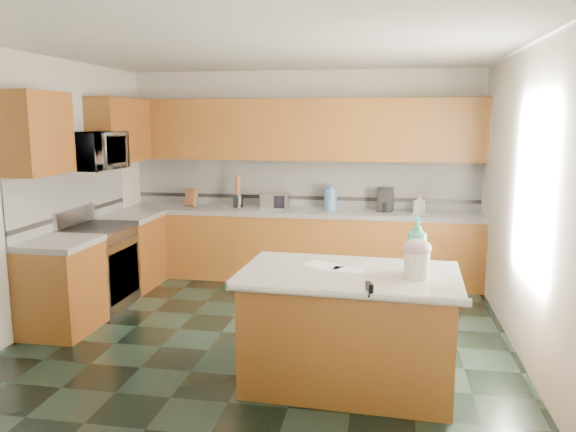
% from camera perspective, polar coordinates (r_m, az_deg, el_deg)
% --- Properties ---
extents(floor, '(4.60, 4.60, 0.00)m').
position_cam_1_polar(floor, '(5.58, -2.19, -11.98)').
color(floor, black).
rests_on(floor, ground).
extents(ceiling, '(4.60, 4.60, 0.00)m').
position_cam_1_polar(ceiling, '(5.22, -2.39, 16.74)').
color(ceiling, white).
rests_on(ceiling, ground).
extents(wall_back, '(4.60, 0.04, 2.70)m').
position_cam_1_polar(wall_back, '(7.50, 1.49, 4.26)').
color(wall_back, white).
rests_on(wall_back, ground).
extents(wall_front, '(4.60, 0.04, 2.70)m').
position_cam_1_polar(wall_front, '(3.04, -11.64, -3.98)').
color(wall_front, white).
rests_on(wall_front, ground).
extents(wall_left, '(0.04, 4.60, 2.70)m').
position_cam_1_polar(wall_left, '(6.15, -23.92, 2.24)').
color(wall_left, white).
rests_on(wall_left, ground).
extents(wall_right, '(0.04, 4.60, 2.70)m').
position_cam_1_polar(wall_right, '(5.25, 23.28, 1.15)').
color(wall_right, white).
rests_on(wall_right, ground).
extents(back_base_cab, '(4.60, 0.60, 0.86)m').
position_cam_1_polar(back_base_cab, '(7.33, 1.09, -3.15)').
color(back_base_cab, '#47220B').
rests_on(back_base_cab, ground).
extents(back_countertop, '(4.60, 0.64, 0.06)m').
position_cam_1_polar(back_countertop, '(7.24, 1.10, 0.40)').
color(back_countertop, white).
rests_on(back_countertop, back_base_cab).
extents(back_upper_cab, '(4.60, 0.33, 0.78)m').
position_cam_1_polar(back_upper_cab, '(7.28, 1.29, 8.75)').
color(back_upper_cab, '#47220B').
rests_on(back_upper_cab, wall_back).
extents(back_backsplash, '(4.60, 0.02, 0.63)m').
position_cam_1_polar(back_backsplash, '(7.48, 1.45, 3.36)').
color(back_backsplash, silver).
rests_on(back_backsplash, back_countertop).
extents(back_accent_band, '(4.60, 0.01, 0.05)m').
position_cam_1_polar(back_accent_band, '(7.50, 1.44, 1.88)').
color(back_accent_band, black).
rests_on(back_accent_band, back_countertop).
extents(left_base_cab_rear, '(0.60, 0.82, 0.86)m').
position_cam_1_polar(left_base_cab_rear, '(7.26, -15.65, -3.65)').
color(left_base_cab_rear, '#47220B').
rests_on(left_base_cab_rear, ground).
extents(left_counter_rear, '(0.64, 0.82, 0.06)m').
position_cam_1_polar(left_counter_rear, '(7.17, -15.82, -0.06)').
color(left_counter_rear, white).
rests_on(left_counter_rear, left_base_cab_rear).
extents(left_base_cab_front, '(0.60, 0.72, 0.86)m').
position_cam_1_polar(left_base_cab_front, '(5.96, -22.02, -6.89)').
color(left_base_cab_front, '#47220B').
rests_on(left_base_cab_front, ground).
extents(left_counter_front, '(0.64, 0.72, 0.06)m').
position_cam_1_polar(left_counter_front, '(5.85, -22.31, -2.56)').
color(left_counter_front, white).
rests_on(left_counter_front, left_base_cab_front).
extents(left_backsplash, '(0.02, 2.30, 0.63)m').
position_cam_1_polar(left_backsplash, '(6.61, -20.99, 1.89)').
color(left_backsplash, silver).
rests_on(left_backsplash, wall_left).
extents(left_accent_band, '(0.01, 2.30, 0.05)m').
position_cam_1_polar(left_accent_band, '(6.63, -20.84, 0.22)').
color(left_accent_band, black).
rests_on(left_accent_band, wall_left).
extents(left_upper_cab_rear, '(0.33, 1.09, 0.78)m').
position_cam_1_polar(left_upper_cab_rear, '(7.25, -16.71, 8.35)').
color(left_upper_cab_rear, '#47220B').
rests_on(left_upper_cab_rear, wall_left).
extents(left_upper_cab_front, '(0.33, 0.72, 0.78)m').
position_cam_1_polar(left_upper_cab_front, '(5.81, -24.11, 7.69)').
color(left_upper_cab_front, '#47220B').
rests_on(left_upper_cab_front, wall_left).
extents(range_body, '(0.60, 0.76, 0.88)m').
position_cam_1_polar(range_body, '(6.57, -18.63, -5.08)').
color(range_body, '#B7B7BC').
rests_on(range_body, ground).
extents(range_oven_door, '(0.02, 0.68, 0.55)m').
position_cam_1_polar(range_oven_door, '(6.45, -16.33, -5.61)').
color(range_oven_door, black).
rests_on(range_oven_door, range_body).
extents(range_cooktop, '(0.62, 0.78, 0.04)m').
position_cam_1_polar(range_cooktop, '(6.48, -18.85, -1.14)').
color(range_cooktop, black).
rests_on(range_cooktop, range_body).
extents(range_handle, '(0.02, 0.66, 0.02)m').
position_cam_1_polar(range_handle, '(6.35, -16.25, -2.32)').
color(range_handle, '#B7B7BC').
rests_on(range_handle, range_body).
extents(range_backguard, '(0.06, 0.76, 0.18)m').
position_cam_1_polar(range_backguard, '(6.58, -20.89, -0.03)').
color(range_backguard, '#B7B7BC').
rests_on(range_backguard, range_body).
extents(microwave, '(0.50, 0.73, 0.41)m').
position_cam_1_polar(microwave, '(6.38, -19.25, 6.22)').
color(microwave, '#B7B7BC').
rests_on(microwave, wall_left).
extents(island_base, '(1.59, 0.96, 0.86)m').
position_cam_1_polar(island_base, '(4.49, 6.14, -11.65)').
color(island_base, '#47220B').
rests_on(island_base, ground).
extents(island_top, '(1.70, 1.06, 0.06)m').
position_cam_1_polar(island_top, '(4.34, 6.25, -5.98)').
color(island_top, white).
rests_on(island_top, island_base).
extents(island_bullnose, '(1.66, 0.14, 0.06)m').
position_cam_1_polar(island_bullnose, '(3.87, 5.75, -7.94)').
color(island_bullnose, white).
rests_on(island_bullnose, island_base).
extents(treat_jar, '(0.25, 0.25, 0.19)m').
position_cam_1_polar(treat_jar, '(4.21, 12.94, -4.86)').
color(treat_jar, white).
rests_on(treat_jar, island_top).
extents(treat_jar_lid, '(0.21, 0.21, 0.13)m').
position_cam_1_polar(treat_jar_lid, '(4.18, 13.00, -3.16)').
color(treat_jar_lid, '#D0A4B1').
rests_on(treat_jar_lid, treat_jar).
extents(treat_jar_knob, '(0.07, 0.02, 0.02)m').
position_cam_1_polar(treat_jar_knob, '(4.18, 13.03, -2.56)').
color(treat_jar_knob, tan).
rests_on(treat_jar_knob, treat_jar_lid).
extents(treat_jar_knob_end_l, '(0.04, 0.04, 0.04)m').
position_cam_1_polar(treat_jar_knob_end_l, '(4.17, 12.56, -2.55)').
color(treat_jar_knob_end_l, tan).
rests_on(treat_jar_knob_end_l, treat_jar_lid).
extents(treat_jar_knob_end_r, '(0.04, 0.04, 0.04)m').
position_cam_1_polar(treat_jar_knob_end_r, '(4.18, 13.49, -2.57)').
color(treat_jar_knob_end_r, tan).
rests_on(treat_jar_knob_end_r, treat_jar_lid).
extents(soap_bottle_island, '(0.20, 0.20, 0.43)m').
position_cam_1_polar(soap_bottle_island, '(4.32, 12.96, -2.92)').
color(soap_bottle_island, '#44BA9E').
rests_on(soap_bottle_island, island_top).
extents(paper_sheet_a, '(0.24, 0.19, 0.00)m').
position_cam_1_polar(paper_sheet_a, '(4.37, 6.19, -5.45)').
color(paper_sheet_a, white).
rests_on(paper_sheet_a, island_top).
extents(paper_sheet_b, '(0.38, 0.36, 0.00)m').
position_cam_1_polar(paper_sheet_b, '(4.48, 3.49, -5.04)').
color(paper_sheet_b, white).
rests_on(paper_sheet_b, island_top).
extents(clamp_body, '(0.06, 0.11, 0.09)m').
position_cam_1_polar(clamp_body, '(3.87, 8.27, -7.38)').
color(clamp_body, black).
rests_on(clamp_body, island_top).
extents(clamp_handle, '(0.02, 0.07, 0.02)m').
position_cam_1_polar(clamp_handle, '(3.82, 8.23, -7.93)').
color(clamp_handle, black).
rests_on(clamp_handle, island_top).
extents(knife_block, '(0.15, 0.19, 0.26)m').
position_cam_1_polar(knife_block, '(7.63, -9.78, 1.89)').
color(knife_block, '#472814').
rests_on(knife_block, back_countertop).
extents(utensil_crock, '(0.13, 0.13, 0.17)m').
position_cam_1_polar(utensil_crock, '(7.48, -5.11, 1.54)').
color(utensil_crock, black).
rests_on(utensil_crock, back_countertop).
extents(utensil_bundle, '(0.08, 0.08, 0.25)m').
position_cam_1_polar(utensil_bundle, '(7.45, -5.13, 3.12)').
color(utensil_bundle, '#472814').
rests_on(utensil_bundle, utensil_crock).
extents(toaster_oven, '(0.37, 0.27, 0.20)m').
position_cam_1_polar(toaster_oven, '(7.33, -1.41, 1.56)').
color(toaster_oven, '#B7B7BC').
rests_on(toaster_oven, back_countertop).
extents(toaster_oven_door, '(0.31, 0.01, 0.16)m').
position_cam_1_polar(toaster_oven_door, '(7.22, -1.58, 1.43)').
color(toaster_oven_door, black).
rests_on(toaster_oven_door, toaster_oven).
extents(paper_towel, '(0.12, 0.12, 0.27)m').
position_cam_1_polar(paper_towel, '(7.27, 4.38, 1.71)').
color(paper_towel, white).
rests_on(paper_towel, back_countertop).
extents(paper_towel_base, '(0.18, 0.18, 0.01)m').
position_cam_1_polar(paper_towel_base, '(7.29, 4.37, 0.73)').
color(paper_towel_base, '#B7B7BC').
rests_on(paper_towel_base, back_countertop).
extents(water_jug, '(0.17, 0.17, 0.28)m').
position_cam_1_polar(water_jug, '(7.23, 4.35, 1.72)').
color(water_jug, '#4B71A6').
rests_on(water_jug, back_countertop).
extents(water_jug_neck, '(0.08, 0.08, 0.04)m').
position_cam_1_polar(water_jug_neck, '(7.21, 4.37, 2.99)').
color(water_jug_neck, '#4B71A6').
rests_on(water_jug_neck, water_jug).
extents(coffee_maker, '(0.21, 0.22, 0.30)m').
position_cam_1_polar(coffee_maker, '(7.21, 9.88, 1.66)').
color(coffee_maker, black).
rests_on(coffee_maker, back_countertop).
extents(coffee_carafe, '(0.12, 0.12, 0.12)m').
position_cam_1_polar(coffee_carafe, '(7.18, 9.86, 0.92)').
color(coffee_carafe, black).
rests_on(coffee_carafe, back_countertop).
extents(soap_bottle_back, '(0.15, 0.15, 0.23)m').
position_cam_1_polar(soap_bottle_back, '(7.20, 13.21, 1.26)').
color(soap_bottle_back, white).
rests_on(soap_bottle_back, back_countertop).
extents(soap_back_cap, '(0.02, 0.02, 0.03)m').
position_cam_1_polar(soap_back_cap, '(7.18, 13.25, 2.29)').
color(soap_back_cap, red).
rests_on(soap_back_cap, soap_bottle_back).
extents(window_light_proxy, '(0.02, 1.40, 1.10)m').
position_cam_1_polar(window_light_proxy, '(5.04, 23.57, 2.51)').
color(window_light_proxy, white).
rests_on(window_light_proxy, wall_right).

